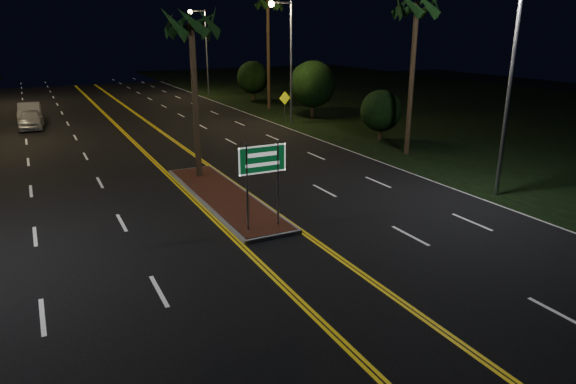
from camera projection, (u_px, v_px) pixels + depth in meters
ground at (299, 260)px, 16.42m from camera, size 120.00×120.00×0.00m
grass_right at (448, 104)px, 50.58m from camera, size 40.00×110.00×0.01m
median_island at (224, 197)px, 22.35m from camera, size 2.25×10.25×0.17m
highway_sign at (262, 168)px, 18.07m from camera, size 1.80×0.08×3.20m
streetlight_right_near at (506, 65)px, 20.97m from camera, size 1.91×0.44×9.00m
streetlight_right_mid at (287, 49)px, 37.97m from camera, size 1.91×0.44×9.00m
streetlight_right_far at (203, 42)px, 54.97m from camera, size 1.91×0.44×9.00m
palm_median at (191, 24)px, 23.14m from camera, size 2.40×2.40×8.30m
palm_right_near at (417, 7)px, 27.80m from camera, size 2.40×2.40×9.30m
palm_right_far at (268, 4)px, 44.65m from camera, size 2.40×2.40×10.30m
shrub_near at (381, 111)px, 33.54m from camera, size 2.70×2.70×3.30m
shrub_mid at (313, 84)px, 42.02m from camera, size 3.78×3.78×4.62m
shrub_far at (253, 77)px, 52.25m from camera, size 3.24×3.24×3.96m
car_near at (30, 118)px, 37.75m from camera, size 2.40×4.90×1.59m
car_far at (29, 111)px, 40.52m from camera, size 2.49×5.32×1.74m
warning_sign at (285, 102)px, 39.87m from camera, size 1.01×0.23×2.45m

